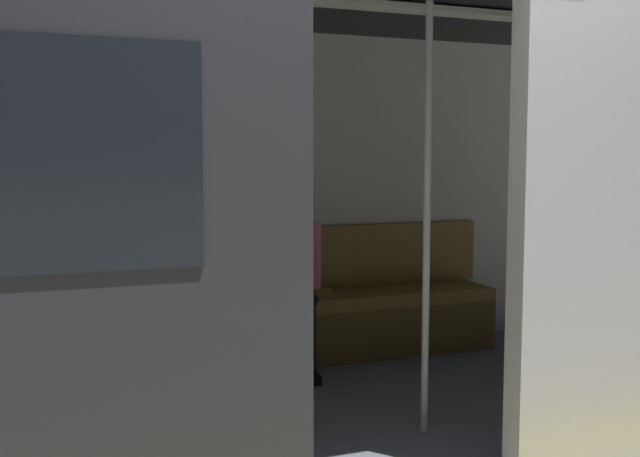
# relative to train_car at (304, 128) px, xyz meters

# --- Properties ---
(train_car) EXTENTS (6.40, 2.57, 2.36)m
(train_car) POSITION_rel_train_car_xyz_m (0.00, 0.00, 0.00)
(train_car) COLOR silver
(train_car) RESTS_ON ground_plane
(bench_seat) EXTENTS (3.38, 0.44, 0.45)m
(bench_seat) POSITION_rel_train_car_xyz_m (-0.06, -0.95, -1.19)
(bench_seat) COLOR olive
(bench_seat) RESTS_ON ground_plane
(person_seated) EXTENTS (0.55, 0.70, 1.18)m
(person_seated) POSITION_rel_train_car_xyz_m (-0.17, -0.89, -0.87)
(person_seated) COLOR pink
(person_seated) RESTS_ON ground_plane
(handbag) EXTENTS (0.26, 0.15, 0.17)m
(handbag) POSITION_rel_train_car_xyz_m (0.17, -1.02, -1.00)
(handbag) COLOR black
(handbag) RESTS_ON bench_seat
(book) EXTENTS (0.22, 0.26, 0.03)m
(book) POSITION_rel_train_car_xyz_m (-0.50, -1.02, -1.07)
(book) COLOR gold
(book) RESTS_ON bench_seat
(grab_pole_door) EXTENTS (0.04, 0.04, 2.22)m
(grab_pole_door) POSITION_rel_train_car_xyz_m (0.34, 0.57, -0.43)
(grab_pole_door) COLOR silver
(grab_pole_door) RESTS_ON ground_plane
(grab_pole_far) EXTENTS (0.04, 0.04, 2.22)m
(grab_pole_far) POSITION_rel_train_car_xyz_m (-0.46, 0.49, -0.43)
(grab_pole_far) COLOR silver
(grab_pole_far) RESTS_ON ground_plane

